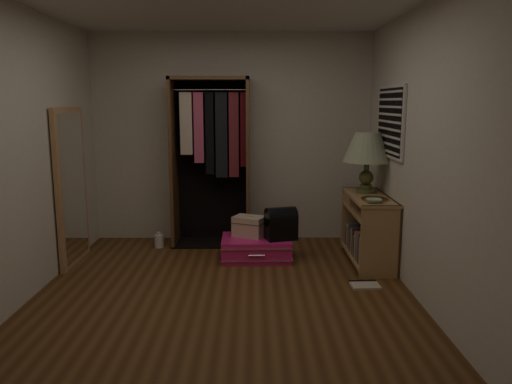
# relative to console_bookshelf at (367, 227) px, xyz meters

# --- Properties ---
(ground) EXTENTS (4.00, 4.00, 0.00)m
(ground) POSITION_rel_console_bookshelf_xyz_m (-1.53, -1.04, -0.39)
(ground) COLOR #523217
(ground) RESTS_ON ground
(room_walls) EXTENTS (3.52, 4.02, 2.60)m
(room_walls) POSITION_rel_console_bookshelf_xyz_m (-1.46, -1.00, 1.11)
(room_walls) COLOR beige
(room_walls) RESTS_ON ground
(console_bookshelf) EXTENTS (0.42, 1.12, 0.75)m
(console_bookshelf) POSITION_rel_console_bookshelf_xyz_m (0.00, 0.00, 0.00)
(console_bookshelf) COLOR #A98051
(console_bookshelf) RESTS_ON ground
(open_wardrobe) EXTENTS (0.95, 0.50, 2.05)m
(open_wardrobe) POSITION_rel_console_bookshelf_xyz_m (-1.76, 0.73, 0.82)
(open_wardrobe) COLOR brown
(open_wardrobe) RESTS_ON ground
(floor_mirror) EXTENTS (0.06, 0.80, 1.70)m
(floor_mirror) POSITION_rel_console_bookshelf_xyz_m (-3.24, -0.04, 0.46)
(floor_mirror) COLOR tan
(floor_mirror) RESTS_ON ground
(pink_suitcase) EXTENTS (0.81, 0.59, 0.24)m
(pink_suitcase) POSITION_rel_console_bookshelf_xyz_m (-1.23, 0.08, -0.27)
(pink_suitcase) COLOR #E01B73
(pink_suitcase) RESTS_ON ground
(train_case) EXTENTS (0.41, 0.36, 0.25)m
(train_case) POSITION_rel_console_bookshelf_xyz_m (-1.31, 0.14, -0.03)
(train_case) COLOR #C7B398
(train_case) RESTS_ON pink_suitcase
(black_bag) EXTENTS (0.38, 0.30, 0.36)m
(black_bag) POSITION_rel_console_bookshelf_xyz_m (-0.96, 0.02, 0.04)
(black_bag) COLOR black
(black_bag) RESTS_ON pink_suitcase
(table_lamp) EXTENTS (0.66, 0.66, 0.68)m
(table_lamp) POSITION_rel_console_bookshelf_xyz_m (0.01, 0.16, 0.85)
(table_lamp) COLOR #495428
(table_lamp) RESTS_ON console_bookshelf
(brass_tray) EXTENTS (0.35, 0.35, 0.02)m
(brass_tray) POSITION_rel_console_bookshelf_xyz_m (0.01, -0.28, 0.37)
(brass_tray) COLOR #B68446
(brass_tray) RESTS_ON console_bookshelf
(ceramic_bowl) EXTENTS (0.18, 0.18, 0.04)m
(ceramic_bowl) POSITION_rel_console_bookshelf_xyz_m (-0.04, -0.44, 0.38)
(ceramic_bowl) COLOR #98B597
(ceramic_bowl) RESTS_ON console_bookshelf
(white_jug) EXTENTS (0.14, 0.14, 0.19)m
(white_jug) POSITION_rel_console_bookshelf_xyz_m (-2.42, 0.52, -0.31)
(white_jug) COLOR silver
(white_jug) RESTS_ON ground
(floor_book) EXTENTS (0.28, 0.23, 0.03)m
(floor_book) POSITION_rel_console_bookshelf_xyz_m (-0.19, -0.79, -0.38)
(floor_book) COLOR beige
(floor_book) RESTS_ON ground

